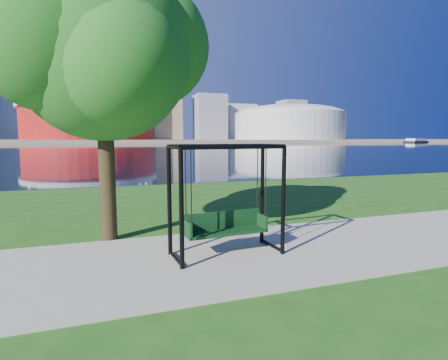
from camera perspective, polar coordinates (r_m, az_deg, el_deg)
name	(u,v)px	position (r m, az deg, el deg)	size (l,w,h in m)	color
ground	(212,250)	(8.15, -1.96, -11.39)	(900.00, 900.00, 0.00)	#1E5114
path	(219,257)	(7.69, -0.84, -12.39)	(120.00, 4.00, 0.03)	#9E937F
river	(111,147)	(109.46, -17.92, 5.09)	(900.00, 180.00, 0.02)	black
far_bank	(106,141)	(313.41, -18.74, 6.10)	(900.00, 228.00, 2.00)	#937F60
stadium	(89,121)	(242.81, -21.12, 9.05)	(83.00, 83.00, 32.00)	maroon
arena	(289,122)	(278.89, 10.61, 9.36)	(84.00, 84.00, 26.56)	beige
skyline	(99,100)	(328.50, -19.75, 12.17)	(392.00, 66.00, 96.50)	gray
swing	(226,202)	(7.55, 0.32, -3.67)	(2.43, 1.18, 2.42)	black
park_tree	(100,46)	(9.37, -19.60, 19.87)	(5.47, 4.94, 6.80)	black
barge	(416,141)	(281.30, 28.88, 5.65)	(28.60, 18.23, 2.80)	black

